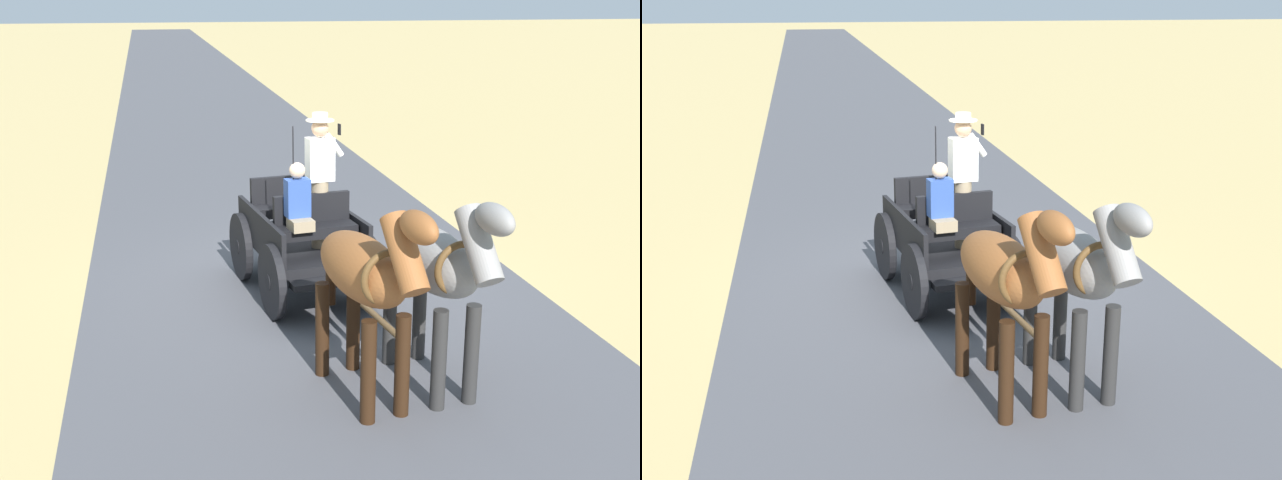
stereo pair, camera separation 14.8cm
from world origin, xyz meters
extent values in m
plane|color=tan|center=(0.00, 0.00, 0.00)|extent=(200.00, 200.00, 0.00)
cube|color=#4C4C51|center=(0.00, 0.00, 0.00)|extent=(6.13, 160.00, 0.01)
cube|color=black|center=(0.14, 0.31, 0.66)|extent=(1.48, 2.34, 0.12)
cube|color=black|center=(-0.43, 0.23, 0.94)|extent=(0.34, 2.08, 0.44)
cube|color=black|center=(0.70, 0.39, 0.94)|extent=(0.34, 2.08, 0.44)
cube|color=black|center=(-0.03, 1.52, 0.56)|extent=(1.10, 0.38, 0.08)
cube|color=black|center=(0.30, -0.88, 0.48)|extent=(0.74, 0.29, 0.06)
cube|color=black|center=(0.06, 0.91, 1.04)|extent=(1.06, 0.49, 0.14)
cube|color=black|center=(0.08, 0.73, 1.26)|extent=(1.02, 0.22, 0.44)
cube|color=black|center=(0.20, -0.18, 1.04)|extent=(1.06, 0.49, 0.14)
cube|color=black|center=(0.23, -0.36, 1.26)|extent=(1.02, 0.22, 0.44)
cylinder|color=black|center=(-0.61, 0.98, 0.48)|extent=(0.23, 0.96, 0.96)
cylinder|color=black|center=(-0.61, 0.98, 0.48)|extent=(0.15, 0.23, 0.21)
cylinder|color=black|center=(0.68, 1.16, 0.48)|extent=(0.23, 0.96, 0.96)
cylinder|color=black|center=(0.68, 1.16, 0.48)|extent=(0.15, 0.23, 0.21)
cylinder|color=black|center=(-0.40, -0.54, 0.48)|extent=(0.23, 0.96, 0.96)
cylinder|color=black|center=(-0.40, -0.54, 0.48)|extent=(0.15, 0.23, 0.21)
cylinder|color=black|center=(0.89, -0.37, 0.48)|extent=(0.23, 0.96, 0.96)
cylinder|color=black|center=(0.89, -0.37, 0.48)|extent=(0.15, 0.23, 0.21)
cylinder|color=brown|center=(-0.16, 2.49, 0.61)|extent=(0.34, 1.99, 0.07)
cylinder|color=black|center=(0.35, 0.95, 1.74)|extent=(0.02, 0.02, 1.30)
cylinder|color=#998466|center=(-0.05, 0.62, 1.17)|extent=(0.22, 0.22, 0.90)
cube|color=silver|center=(-0.05, 0.62, 1.90)|extent=(0.37, 0.26, 0.56)
sphere|color=tan|center=(-0.05, 0.62, 2.30)|extent=(0.22, 0.22, 0.22)
cylinder|color=beige|center=(-0.05, 0.62, 2.40)|extent=(0.36, 0.36, 0.01)
cylinder|color=beige|center=(-0.05, 0.62, 2.45)|extent=(0.20, 0.20, 0.10)
cylinder|color=silver|center=(-0.24, 0.63, 2.08)|extent=(0.27, 0.11, 0.32)
cube|color=black|center=(-0.30, 0.64, 2.28)|extent=(0.03, 0.07, 0.14)
cube|color=#998466|center=(0.29, 1.06, 1.18)|extent=(0.32, 0.35, 0.14)
cube|color=#2D4C99|center=(0.31, 0.94, 1.49)|extent=(0.32, 0.24, 0.48)
sphere|color=beige|center=(0.31, 0.94, 1.84)|extent=(0.20, 0.20, 0.20)
ellipsoid|color=gray|center=(-0.65, 3.23, 1.37)|extent=(0.79, 1.63, 0.64)
cylinder|color=#272726|center=(-0.91, 3.74, 0.53)|extent=(0.15, 0.15, 1.05)
cylinder|color=#272726|center=(-0.55, 3.80, 0.53)|extent=(0.15, 0.15, 1.05)
cylinder|color=#272726|center=(-0.74, 2.66, 0.53)|extent=(0.15, 0.15, 1.05)
cylinder|color=#272726|center=(-0.38, 2.72, 0.53)|extent=(0.15, 0.15, 1.05)
cylinder|color=gray|center=(-0.78, 4.06, 1.77)|extent=(0.36, 0.68, 0.73)
ellipsoid|color=gray|center=(-0.81, 4.28, 2.07)|extent=(0.30, 0.57, 0.28)
cube|color=#272726|center=(-0.77, 4.04, 1.81)|extent=(0.14, 0.51, 0.56)
cylinder|color=#272726|center=(-0.53, 2.50, 1.07)|extent=(0.11, 0.11, 0.70)
torus|color=brown|center=(-0.73, 3.77, 1.45)|extent=(0.55, 0.15, 0.55)
ellipsoid|color=brown|center=(0.12, 3.33, 1.37)|extent=(0.85, 1.64, 0.64)
cylinder|color=black|center=(-0.16, 3.83, 0.53)|extent=(0.15, 0.15, 1.05)
cylinder|color=black|center=(0.19, 3.90, 0.53)|extent=(0.15, 0.15, 1.05)
cylinder|color=black|center=(0.04, 2.76, 0.53)|extent=(0.15, 0.15, 1.05)
cylinder|color=black|center=(0.40, 2.83, 0.53)|extent=(0.15, 0.15, 1.05)
cylinder|color=brown|center=(-0.04, 4.16, 1.77)|extent=(0.38, 0.69, 0.73)
ellipsoid|color=brown|center=(-0.08, 4.38, 2.07)|extent=(0.32, 0.57, 0.28)
cube|color=black|center=(-0.04, 4.14, 1.81)|extent=(0.15, 0.50, 0.56)
cylinder|color=black|center=(0.26, 2.61, 1.07)|extent=(0.11, 0.11, 0.70)
torus|color=brown|center=(0.01, 3.87, 1.45)|extent=(0.55, 0.17, 0.55)
camera|label=1|loc=(2.08, 10.45, 3.96)|focal=44.81mm
camera|label=2|loc=(1.93, 10.48, 3.96)|focal=44.81mm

